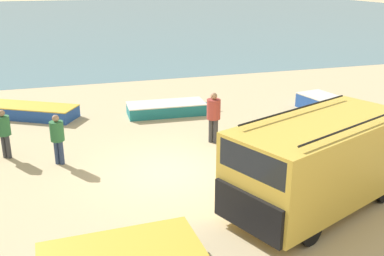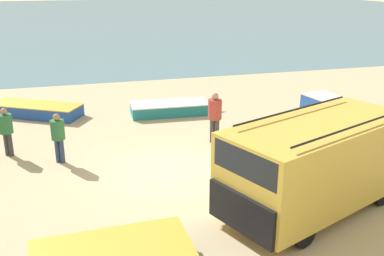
# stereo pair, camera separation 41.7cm
# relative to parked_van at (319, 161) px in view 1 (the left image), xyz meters

# --- Properties ---
(ground_plane) EXTENTS (200.00, 200.00, 0.00)m
(ground_plane) POSITION_rel_parked_van_xyz_m (-3.00, 3.18, -1.26)
(ground_plane) COLOR tan
(sea_water) EXTENTS (120.00, 80.00, 0.01)m
(sea_water) POSITION_rel_parked_van_xyz_m (-3.00, 55.18, -1.25)
(sea_water) COLOR slate
(sea_water) RESTS_ON ground_plane
(parked_van) EXTENTS (5.49, 3.88, 2.42)m
(parked_van) POSITION_rel_parked_van_xyz_m (0.00, 0.00, 0.00)
(parked_van) COLOR gold
(parked_van) RESTS_ON ground_plane
(fishing_rowboat_1) EXTENTS (4.42, 3.08, 0.51)m
(fishing_rowboat_1) POSITION_rel_parked_van_xyz_m (-7.27, 10.06, -1.00)
(fishing_rowboat_1) COLOR #234CA3
(fishing_rowboat_1) RESTS_ON ground_plane
(fishing_rowboat_2) EXTENTS (2.04, 5.14, 0.64)m
(fishing_rowboat_2) POSITION_rel_parked_van_xyz_m (5.11, 6.11, -0.94)
(fishing_rowboat_2) COLOR #234CA3
(fishing_rowboat_2) RESTS_ON ground_plane
(fishing_rowboat_4) EXTENTS (3.97, 1.48, 0.49)m
(fishing_rowboat_4) POSITION_rel_parked_van_xyz_m (-1.60, 8.78, -1.01)
(fishing_rowboat_4) COLOR #1E757F
(fishing_rowboat_4) RESTS_ON ground_plane
(fisherman_0) EXTENTS (0.42, 0.42, 1.60)m
(fisherman_0) POSITION_rel_parked_van_xyz_m (-6.16, 4.70, -0.30)
(fisherman_0) COLOR navy
(fisherman_0) RESTS_ON ground_plane
(fisherman_1) EXTENTS (0.42, 0.42, 1.61)m
(fisherman_1) POSITION_rel_parked_van_xyz_m (-7.77, 5.72, -0.30)
(fisherman_1) COLOR #38383D
(fisherman_1) RESTS_ON ground_plane
(fisherman_2) EXTENTS (0.47, 0.47, 1.80)m
(fisherman_2) POSITION_rel_parked_van_xyz_m (-0.95, 5.06, -0.18)
(fisherman_2) COLOR #38383D
(fisherman_2) RESTS_ON ground_plane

